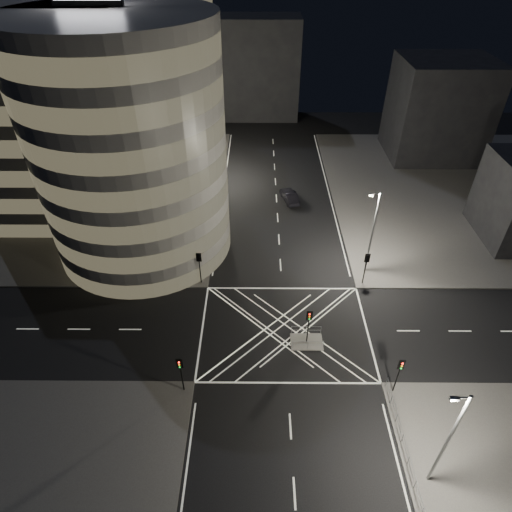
{
  "coord_description": "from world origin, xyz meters",
  "views": [
    {
      "loc": [
        -2.58,
        -28.13,
        31.27
      ],
      "look_at": [
        -2.82,
        7.83,
        3.0
      ],
      "focal_mm": 30.0,
      "sensor_mm": 36.0,
      "label": 1
    }
  ],
  "objects_px": {
    "street_lamp_left_far": "(211,147)",
    "street_lamp_right_far": "(372,231)",
    "traffic_signal_island": "(309,321)",
    "traffic_signal_nl": "(180,369)",
    "street_lamp_left_near": "(197,215)",
    "traffic_signal_nr": "(400,370)",
    "traffic_signal_fl": "(199,262)",
    "traffic_signal_fr": "(366,263)",
    "sedan": "(290,196)",
    "street_lamp_right_near": "(448,439)",
    "central_island": "(306,342)"
  },
  "relations": [
    {
      "from": "central_island",
      "to": "traffic_signal_nr",
      "type": "height_order",
      "value": "traffic_signal_nr"
    },
    {
      "from": "traffic_signal_island",
      "to": "street_lamp_left_near",
      "type": "bearing_deg",
      "value": 130.27
    },
    {
      "from": "traffic_signal_fr",
      "to": "street_lamp_right_far",
      "type": "bearing_deg",
      "value": 73.89
    },
    {
      "from": "traffic_signal_nr",
      "to": "street_lamp_right_far",
      "type": "height_order",
      "value": "street_lamp_right_far"
    },
    {
      "from": "traffic_signal_nl",
      "to": "traffic_signal_fr",
      "type": "distance_m",
      "value": 22.24
    },
    {
      "from": "traffic_signal_fr",
      "to": "traffic_signal_island",
      "type": "height_order",
      "value": "same"
    },
    {
      "from": "street_lamp_right_near",
      "to": "traffic_signal_fr",
      "type": "bearing_deg",
      "value": 91.75
    },
    {
      "from": "traffic_signal_nr",
      "to": "traffic_signal_island",
      "type": "relative_size",
      "value": 1.0
    },
    {
      "from": "traffic_signal_nl",
      "to": "traffic_signal_island",
      "type": "xyz_separation_m",
      "value": [
        10.8,
        5.3,
        0.0
      ]
    },
    {
      "from": "traffic_signal_fl",
      "to": "street_lamp_right_near",
      "type": "height_order",
      "value": "street_lamp_right_near"
    },
    {
      "from": "traffic_signal_fl",
      "to": "street_lamp_left_far",
      "type": "relative_size",
      "value": 0.4
    },
    {
      "from": "traffic_signal_fr",
      "to": "traffic_signal_island",
      "type": "distance_m",
      "value": 10.73
    },
    {
      "from": "traffic_signal_island",
      "to": "street_lamp_right_far",
      "type": "distance_m",
      "value": 13.13
    },
    {
      "from": "street_lamp_left_near",
      "to": "street_lamp_right_near",
      "type": "relative_size",
      "value": 1.0
    },
    {
      "from": "street_lamp_left_near",
      "to": "street_lamp_left_far",
      "type": "distance_m",
      "value": 18.0
    },
    {
      "from": "traffic_signal_nl",
      "to": "street_lamp_left_far",
      "type": "height_order",
      "value": "street_lamp_left_far"
    },
    {
      "from": "traffic_signal_nr",
      "to": "street_lamp_right_far",
      "type": "distance_m",
      "value": 16.03
    },
    {
      "from": "street_lamp_left_near",
      "to": "street_lamp_right_far",
      "type": "xyz_separation_m",
      "value": [
        18.87,
        -3.0,
        0.0
      ]
    },
    {
      "from": "traffic_signal_fl",
      "to": "traffic_signal_nr",
      "type": "xyz_separation_m",
      "value": [
        17.6,
        -13.6,
        0.0
      ]
    },
    {
      "from": "street_lamp_right_near",
      "to": "traffic_signal_nl",
      "type": "bearing_deg",
      "value": 158.45
    },
    {
      "from": "sedan",
      "to": "traffic_signal_fr",
      "type": "bearing_deg",
      "value": 96.73
    },
    {
      "from": "traffic_signal_fr",
      "to": "sedan",
      "type": "height_order",
      "value": "traffic_signal_fr"
    },
    {
      "from": "traffic_signal_fl",
      "to": "traffic_signal_fr",
      "type": "relative_size",
      "value": 1.0
    },
    {
      "from": "traffic_signal_nr",
      "to": "street_lamp_right_far",
      "type": "xyz_separation_m",
      "value": [
        0.64,
        15.8,
        2.63
      ]
    },
    {
      "from": "street_lamp_right_near",
      "to": "traffic_signal_fl",
      "type": "bearing_deg",
      "value": 131.24
    },
    {
      "from": "traffic_signal_nl",
      "to": "traffic_signal_nr",
      "type": "height_order",
      "value": "same"
    },
    {
      "from": "traffic_signal_fl",
      "to": "street_lamp_left_near",
      "type": "relative_size",
      "value": 0.4
    },
    {
      "from": "traffic_signal_fl",
      "to": "street_lamp_left_far",
      "type": "height_order",
      "value": "street_lamp_left_far"
    },
    {
      "from": "traffic_signal_fl",
      "to": "sedan",
      "type": "distance_m",
      "value": 20.61
    },
    {
      "from": "street_lamp_left_far",
      "to": "traffic_signal_nl",
      "type": "bearing_deg",
      "value": -89.01
    },
    {
      "from": "sedan",
      "to": "street_lamp_right_far",
      "type": "bearing_deg",
      "value": 101.43
    },
    {
      "from": "traffic_signal_nl",
      "to": "street_lamp_left_far",
      "type": "bearing_deg",
      "value": 90.99
    },
    {
      "from": "central_island",
      "to": "traffic_signal_fr",
      "type": "height_order",
      "value": "traffic_signal_fr"
    },
    {
      "from": "traffic_signal_island",
      "to": "traffic_signal_nl",
      "type": "bearing_deg",
      "value": -153.86
    },
    {
      "from": "traffic_signal_island",
      "to": "sedan",
      "type": "relative_size",
      "value": 0.87
    },
    {
      "from": "traffic_signal_nl",
      "to": "street_lamp_left_near",
      "type": "height_order",
      "value": "street_lamp_left_near"
    },
    {
      "from": "street_lamp_right_far",
      "to": "street_lamp_right_near",
      "type": "distance_m",
      "value": 23.0
    },
    {
      "from": "traffic_signal_fl",
      "to": "traffic_signal_island",
      "type": "relative_size",
      "value": 1.0
    },
    {
      "from": "central_island",
      "to": "traffic_signal_fr",
      "type": "bearing_deg",
      "value": 50.67
    },
    {
      "from": "traffic_signal_fl",
      "to": "traffic_signal_island",
      "type": "xyz_separation_m",
      "value": [
        10.8,
        -8.3,
        0.0
      ]
    },
    {
      "from": "traffic_signal_fl",
      "to": "street_lamp_right_far",
      "type": "height_order",
      "value": "street_lamp_right_far"
    },
    {
      "from": "central_island",
      "to": "street_lamp_right_near",
      "type": "bearing_deg",
      "value": -59.25
    },
    {
      "from": "traffic_signal_fl",
      "to": "street_lamp_right_far",
      "type": "relative_size",
      "value": 0.4
    },
    {
      "from": "traffic_signal_fl",
      "to": "traffic_signal_island",
      "type": "height_order",
      "value": "same"
    },
    {
      "from": "traffic_signal_island",
      "to": "street_lamp_left_far",
      "type": "height_order",
      "value": "street_lamp_left_far"
    },
    {
      "from": "street_lamp_left_far",
      "to": "street_lamp_right_far",
      "type": "height_order",
      "value": "same"
    },
    {
      "from": "central_island",
      "to": "traffic_signal_fr",
      "type": "relative_size",
      "value": 0.75
    },
    {
      "from": "traffic_signal_fr",
      "to": "street_lamp_right_far",
      "type": "height_order",
      "value": "street_lamp_right_far"
    },
    {
      "from": "traffic_signal_fl",
      "to": "traffic_signal_nl",
      "type": "bearing_deg",
      "value": -90.0
    },
    {
      "from": "traffic_signal_nr",
      "to": "traffic_signal_island",
      "type": "bearing_deg",
      "value": 142.07
    }
  ]
}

